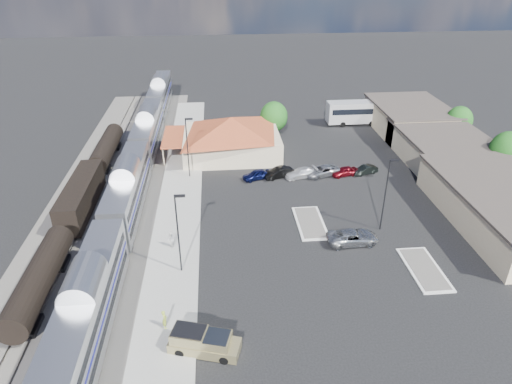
{
  "coord_description": "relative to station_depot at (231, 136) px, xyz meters",
  "views": [
    {
      "loc": [
        -6.76,
        -44.04,
        29.37
      ],
      "look_at": [
        -2.28,
        5.4,
        2.8
      ],
      "focal_mm": 32.0,
      "sensor_mm": 36.0,
      "label": 1
    }
  ],
  "objects": [
    {
      "name": "parked_car_c",
      "position": [
        9.63,
        -9.47,
        -2.44
      ],
      "size": [
        5.06,
        3.0,
        1.38
      ],
      "primitive_type": "imported",
      "rotation": [
        0.0,
        0.0,
        -1.33
      ],
      "color": "white",
      "rests_on": "ground"
    },
    {
      "name": "tree_depot",
      "position": [
        7.56,
        6.0,
        0.89
      ],
      "size": [
        4.71,
        4.71,
        6.63
      ],
      "color": "#382314",
      "rests_on": "ground"
    },
    {
      "name": "station_depot",
      "position": [
        0.0,
        0.0,
        0.0
      ],
      "size": [
        18.35,
        12.24,
        6.2
      ],
      "color": "#C0B28C",
      "rests_on": "ground"
    },
    {
      "name": "traffic_island_north",
      "position": [
        18.56,
        -32.0,
        -3.03
      ],
      "size": [
        3.3,
        7.5,
        0.21
      ],
      "color": "silver",
      "rests_on": "ground"
    },
    {
      "name": "parked_car_f",
      "position": [
        19.23,
        -9.17,
        -2.49
      ],
      "size": [
        4.1,
        2.5,
        1.27
      ],
      "primitive_type": "imported",
      "rotation": [
        0.0,
        0.0,
        -1.25
      ],
      "color": "black",
      "rests_on": "ground"
    },
    {
      "name": "ground",
      "position": [
        4.56,
        -24.0,
        -3.13
      ],
      "size": [
        280.0,
        280.0,
        0.0
      ],
      "primitive_type": "plane",
      "color": "black",
      "rests_on": "ground"
    },
    {
      "name": "freight_cars",
      "position": [
        -19.44,
        -16.46,
        -1.21
      ],
      "size": [
        2.8,
        46.0,
        4.0
      ],
      "color": "black",
      "rests_on": "ground"
    },
    {
      "name": "parked_car_d",
      "position": [
        12.83,
        -9.17,
        -2.38
      ],
      "size": [
        5.88,
        4.0,
        1.5
      ],
      "primitive_type": "imported",
      "rotation": [
        0.0,
        0.0,
        -1.26
      ],
      "color": "gray",
      "rests_on": "ground"
    },
    {
      "name": "lamp_lot",
      "position": [
        16.66,
        -24.0,
        2.21
      ],
      "size": [
        1.08,
        0.25,
        9.0
      ],
      "color": "black",
      "rests_on": "ground"
    },
    {
      "name": "parked_car_b",
      "position": [
        6.43,
        -9.17,
        -2.39
      ],
      "size": [
        4.78,
        3.0,
        1.49
      ],
      "primitive_type": "imported",
      "rotation": [
        0.0,
        0.0,
        -1.23
      ],
      "color": "black",
      "rests_on": "ground"
    },
    {
      "name": "tree_east_b",
      "position": [
        38.56,
        -12.0,
        1.09
      ],
      "size": [
        4.94,
        4.94,
        6.96
      ],
      "color": "#382314",
      "rests_on": "ground"
    },
    {
      "name": "platform",
      "position": [
        -7.44,
        -18.0,
        -3.04
      ],
      "size": [
        5.5,
        92.0,
        0.18
      ],
      "primitive_type": "cube",
      "color": "gray",
      "rests_on": "ground"
    },
    {
      "name": "lamp_plat_s",
      "position": [
        -6.34,
        -30.0,
        2.21
      ],
      "size": [
        1.08,
        0.25,
        9.0
      ],
      "color": "black",
      "rests_on": "ground"
    },
    {
      "name": "tree_east_c",
      "position": [
        38.56,
        2.0,
        0.63
      ],
      "size": [
        4.41,
        4.41,
        6.21
      ],
      "color": "#382314",
      "rests_on": "ground"
    },
    {
      "name": "person_b",
      "position": [
        -7.77,
        -25.73,
        -2.03
      ],
      "size": [
        0.89,
        1.03,
        1.84
      ],
      "primitive_type": "imported",
      "rotation": [
        0.0,
        0.0,
        -1.32
      ],
      "color": "silver",
      "rests_on": "platform"
    },
    {
      "name": "lamp_plat_n",
      "position": [
        -6.34,
        -8.0,
        2.21
      ],
      "size": [
        1.08,
        0.25,
        9.0
      ],
      "color": "black",
      "rests_on": "ground"
    },
    {
      "name": "traffic_island_south",
      "position": [
        8.56,
        -22.0,
        -3.03
      ],
      "size": [
        3.3,
        7.5,
        0.21
      ],
      "color": "silver",
      "rests_on": "ground"
    },
    {
      "name": "pickup_truck",
      "position": [
        -3.94,
        -40.76,
        -2.18
      ],
      "size": [
        6.17,
        3.66,
        2.01
      ],
      "rotation": [
        0.0,
        0.0,
        1.29
      ],
      "color": "tan",
      "rests_on": "ground"
    },
    {
      "name": "parked_car_e",
      "position": [
        16.03,
        -9.47,
        -2.45
      ],
      "size": [
        4.25,
        2.58,
        1.35
      ],
      "primitive_type": "imported",
      "rotation": [
        0.0,
        0.0,
        -1.31
      ],
      "color": "maroon",
      "rests_on": "ground"
    },
    {
      "name": "passenger_train",
      "position": [
        -13.44,
        -17.09,
        -0.26
      ],
      "size": [
        3.0,
        104.0,
        5.55
      ],
      "color": "silver",
      "rests_on": "ground"
    },
    {
      "name": "coach_bus",
      "position": [
        25.2,
        12.0,
        -0.62
      ],
      "size": [
        13.6,
        3.03,
        4.36
      ],
      "rotation": [
        0.0,
        0.0,
        1.57
      ],
      "color": "silver",
      "rests_on": "ground"
    },
    {
      "name": "railbed",
      "position": [
        -16.44,
        -16.0,
        -3.07
      ],
      "size": [
        16.0,
        100.0,
        0.12
      ],
      "primitive_type": "cube",
      "color": "#4C4944",
      "rests_on": "ground"
    },
    {
      "name": "suv",
      "position": [
        12.49,
        -26.56,
        -2.33
      ],
      "size": [
        5.9,
        2.94,
        1.61
      ],
      "primitive_type": "imported",
      "rotation": [
        0.0,
        0.0,
        1.62
      ],
      "color": "#9B9FA3",
      "rests_on": "ground"
    },
    {
      "name": "person_a",
      "position": [
        -7.41,
        -37.92,
        -2.04
      ],
      "size": [
        0.52,
        0.72,
        1.82
      ],
      "primitive_type": "imported",
      "rotation": [
        0.0,
        0.0,
        1.7
      ],
      "color": "#9EB638",
      "rests_on": "platform"
    },
    {
      "name": "parked_car_a",
      "position": [
        3.23,
        -9.47,
        -2.42
      ],
      "size": [
        4.5,
        2.97,
        1.42
      ],
      "primitive_type": "imported",
      "rotation": [
        0.0,
        0.0,
        -1.23
      ],
      "color": "#0C113D",
      "rests_on": "ground"
    },
    {
      "name": "buildings_east",
      "position": [
        32.56,
        -9.72,
        -0.86
      ],
      "size": [
        14.4,
        51.4,
        4.8
      ],
      "color": "#C6B28C",
      "rests_on": "ground"
    }
  ]
}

